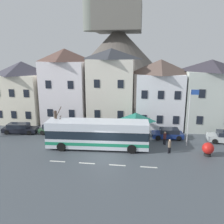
{
  "coord_description": "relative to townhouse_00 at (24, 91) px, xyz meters",
  "views": [
    {
      "loc": [
        3.8,
        -21.82,
        10.36
      ],
      "look_at": [
        0.03,
        5.55,
        3.51
      ],
      "focal_mm": 37.4,
      "sensor_mm": 36.0,
      "label": 1
    }
  ],
  "objects": [
    {
      "name": "townhouse_04",
      "position": [
        27.95,
        -0.0,
        0.18
      ],
      "size": [
        7.0,
        6.91,
        9.68
      ],
      "color": "silver",
      "rests_on": "ground_plane"
    },
    {
      "name": "pedestrian_00",
      "position": [
        21.41,
        -7.82,
        -3.72
      ],
      "size": [
        0.35,
        0.35,
        1.61
      ],
      "color": "black",
      "rests_on": "ground_plane"
    },
    {
      "name": "bus_shelter",
      "position": [
        17.93,
        -6.46,
        -1.77
      ],
      "size": [
        3.6,
        3.6,
        3.42
      ],
      "color": "#473D33",
      "rests_on": "ground_plane"
    },
    {
      "name": "townhouse_02",
      "position": [
        14.09,
        -0.81,
        0.94
      ],
      "size": [
        6.44,
        5.29,
        11.2
      ],
      "color": "silver",
      "rests_on": "ground_plane"
    },
    {
      "name": "townhouse_03",
      "position": [
        21.03,
        -0.76,
        0.19
      ],
      "size": [
        6.42,
        5.39,
        9.71
      ],
      "color": "white",
      "rests_on": "ground_plane"
    },
    {
      "name": "parked_car_00",
      "position": [
        21.99,
        -5.59,
        -4.03
      ],
      "size": [
        3.95,
        2.13,
        1.28
      ],
      "rotation": [
        0.0,
        0.0,
        3.21
      ],
      "color": "navy",
      "rests_on": "ground_plane"
    },
    {
      "name": "flagpole",
      "position": [
        24.0,
        -7.85,
        -0.78
      ],
      "size": [
        0.95,
        0.1,
        6.67
      ],
      "color": "silver",
      "rests_on": "ground_plane"
    },
    {
      "name": "bare_tree_00",
      "position": [
        8.78,
        -9.32,
        -2.51
      ],
      "size": [
        1.37,
        1.59,
        4.36
      ],
      "color": "#47382D",
      "rests_on": "ground_plane"
    },
    {
      "name": "harbour_buoy",
      "position": [
        25.63,
        -10.43,
        -3.86
      ],
      "size": [
        1.21,
        1.21,
        1.46
      ],
      "color": "black",
      "rests_on": "ground_plane"
    },
    {
      "name": "pedestrian_02",
      "position": [
        21.71,
        -10.3,
        -3.76
      ],
      "size": [
        0.33,
        0.33,
        1.59
      ],
      "color": "black",
      "rests_on": "ground_plane"
    },
    {
      "name": "parked_car_02",
      "position": [
        7.03,
        -5.96,
        -4.01
      ],
      "size": [
        4.05,
        2.3,
        1.33
      ],
      "rotation": [
        0.0,
        0.0,
        -0.15
      ],
      "color": "#2E5236",
      "rests_on": "ground_plane"
    },
    {
      "name": "townhouse_01",
      "position": [
        7.2,
        -0.75,
        0.93
      ],
      "size": [
        6.39,
        5.41,
        11.18
      ],
      "color": "white",
      "rests_on": "ground_plane"
    },
    {
      "name": "transit_bus",
      "position": [
        13.81,
        -9.88,
        -3.06
      ],
      "size": [
        11.5,
        3.23,
        3.17
      ],
      "rotation": [
        0.0,
        0.0,
        0.06
      ],
      "color": "white",
      "rests_on": "ground_plane"
    },
    {
      "name": "pedestrian_01",
      "position": [
        19.3,
        -7.73,
        -3.77
      ],
      "size": [
        0.35,
        0.36,
        1.55
      ],
      "color": "black",
      "rests_on": "ground_plane"
    },
    {
      "name": "public_bench",
      "position": [
        15.5,
        -4.26,
        -4.2
      ],
      "size": [
        1.41,
        0.48,
        0.87
      ],
      "color": "brown",
      "rests_on": "ground_plane"
    },
    {
      "name": "townhouse_00",
      "position": [
        0.0,
        0.0,
        0.0
      ],
      "size": [
        6.71,
        6.92,
        9.32
      ],
      "color": "silver",
      "rests_on": "ground_plane"
    },
    {
      "name": "ground_plane",
      "position": [
        15.0,
        -12.43,
        -4.69
      ],
      "size": [
        40.0,
        60.0,
        0.07
      ],
      "color": "#474F56"
    },
    {
      "name": "hilltop_castle",
      "position": [
        12.47,
        21.76,
        4.21
      ],
      "size": [
        32.68,
        32.68,
        25.45
      ],
      "color": "#5A544E",
      "rests_on": "ground_plane"
    },
    {
      "name": "parked_car_01",
      "position": [
        2.32,
        -6.17,
        -4.02
      ],
      "size": [
        4.69,
        2.14,
        1.3
      ],
      "rotation": [
        0.0,
        0.0,
        0.09
      ],
      "color": "black",
      "rests_on": "ground_plane"
    }
  ]
}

